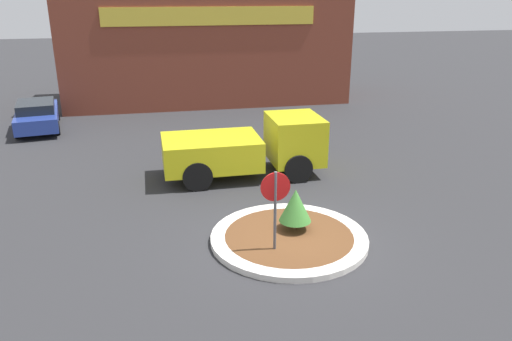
{
  "coord_description": "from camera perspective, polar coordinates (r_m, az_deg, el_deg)",
  "views": [
    {
      "loc": [
        -3.16,
        -11.02,
        6.11
      ],
      "look_at": [
        -0.42,
        2.16,
        1.18
      ],
      "focal_mm": 35.0,
      "sensor_mm": 36.0,
      "label": 1
    }
  ],
  "objects": [
    {
      "name": "stop_sign",
      "position": [
        11.7,
        2.22,
        -3.19
      ],
      "size": [
        0.71,
        0.07,
        2.15
      ],
      "color": "#4C4C51",
      "rests_on": "ground_plane"
    },
    {
      "name": "island_shrub",
      "position": [
        12.94,
        4.53,
        -3.99
      ],
      "size": [
        0.84,
        0.84,
        1.12
      ],
      "color": "brown",
      "rests_on": "traffic_island"
    },
    {
      "name": "traffic_island",
      "position": [
        12.96,
        3.79,
        -7.69
      ],
      "size": [
        4.03,
        4.03,
        0.16
      ],
      "color": "silver",
      "rests_on": "ground_plane"
    },
    {
      "name": "storefront_building",
      "position": [
        29.42,
        -5.8,
        13.56
      ],
      "size": [
        15.35,
        6.07,
        5.62
      ],
      "color": "brown",
      "rests_on": "ground_plane"
    },
    {
      "name": "parked_sedan_blue",
      "position": [
        25.09,
        -23.73,
        5.88
      ],
      "size": [
        2.46,
        4.76,
        1.31
      ],
      "rotation": [
        0.0,
        0.0,
        1.73
      ],
      "color": "navy",
      "rests_on": "ground_plane"
    },
    {
      "name": "utility_truck",
      "position": [
        17.02,
        -0.85,
        2.71
      ],
      "size": [
        5.41,
        2.34,
        2.01
      ],
      "rotation": [
        0.0,
        0.0,
        0.01
      ],
      "color": "gold",
      "rests_on": "ground_plane"
    },
    {
      "name": "ground_plane",
      "position": [
        12.99,
        3.78,
        -8.0
      ],
      "size": [
        120.0,
        120.0,
        0.0
      ],
      "primitive_type": "plane",
      "color": "#2D2D30"
    }
  ]
}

